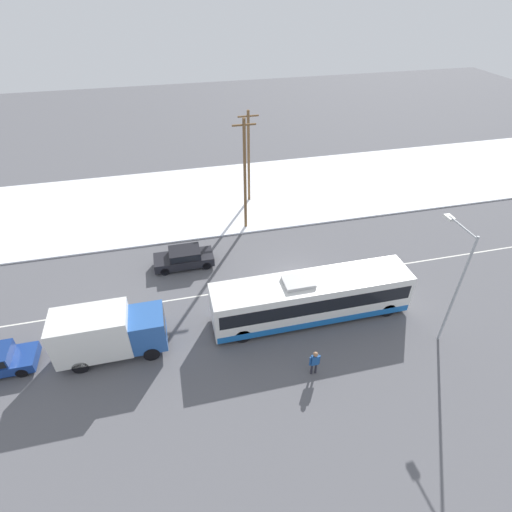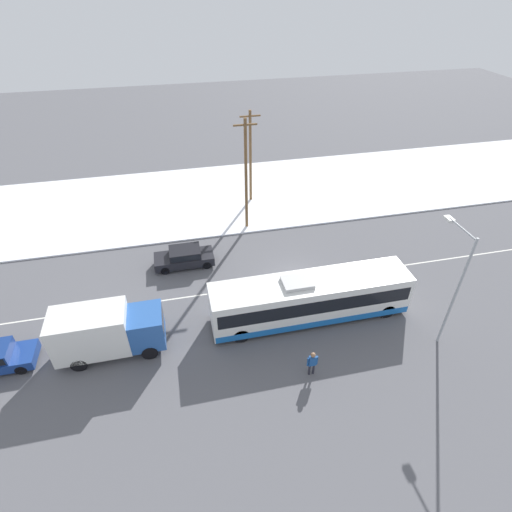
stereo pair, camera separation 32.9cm
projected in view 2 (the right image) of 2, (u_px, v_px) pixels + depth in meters
ground_plane at (295, 281)px, 28.45m from camera, size 120.00×120.00×0.00m
snow_lot at (254, 193)px, 39.28m from camera, size 80.00×13.87×0.12m
lane_marking_center at (295, 281)px, 28.45m from camera, size 60.00×0.12×0.00m
city_bus at (310, 298)px, 24.76m from camera, size 12.44×2.57×3.12m
box_truck at (106, 331)px, 22.36m from camera, size 6.01×2.30×3.10m
sedan_car at (184, 256)px, 29.54m from camera, size 4.34×1.80×1.42m
pedestrian_at_stop at (312, 361)px, 21.44m from camera, size 0.61×0.27×1.70m
streetlamp at (455, 275)px, 21.59m from camera, size 0.36×2.61×7.42m
utility_pole_roadside at (246, 175)px, 31.40m from camera, size 1.80×0.24×9.30m
utility_pole_snowlot at (250, 156)px, 35.51m from camera, size 1.80×0.24×8.46m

